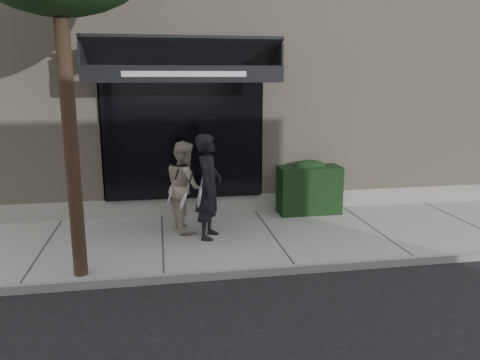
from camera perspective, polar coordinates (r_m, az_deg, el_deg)
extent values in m
plane|color=black|center=(8.79, 3.87, -7.25)|extent=(80.00, 80.00, 0.00)
cube|color=gray|center=(8.77, 3.87, -6.88)|extent=(20.00, 3.00, 0.12)
cube|color=gray|center=(7.37, 6.77, -10.73)|extent=(20.00, 0.10, 0.14)
cube|color=tan|center=(13.18, -1.20, 11.56)|extent=(14.00, 7.00, 5.50)
cube|color=gray|center=(10.29, 1.65, -2.80)|extent=(14.02, 0.42, 0.50)
cube|color=black|center=(9.66, -6.91, 5.48)|extent=(3.20, 0.30, 2.60)
cube|color=gray|center=(9.86, -16.32, 5.21)|extent=(0.08, 0.40, 2.60)
cube|color=gray|center=(10.02, 2.27, 5.81)|extent=(0.08, 0.40, 2.60)
cube|color=gray|center=(9.74, -7.17, 13.43)|extent=(3.36, 0.40, 0.12)
cube|color=black|center=(9.05, -6.98, 15.16)|extent=(3.60, 1.03, 0.55)
cube|color=black|center=(8.54, -6.73, 12.72)|extent=(3.60, 0.05, 0.30)
cube|color=white|center=(8.51, -6.71, 12.72)|extent=(2.20, 0.01, 0.10)
cube|color=black|center=(9.12, -18.55, 14.10)|extent=(0.04, 1.00, 0.45)
cube|color=black|center=(9.32, 4.40, 14.65)|extent=(0.04, 1.00, 0.45)
cube|color=black|center=(10.06, 8.33, -1.12)|extent=(1.30, 0.70, 1.00)
ellipsoid|color=black|center=(9.95, 8.42, 1.68)|extent=(0.71, 0.38, 0.27)
cylinder|color=black|center=(6.86, -20.12, 7.02)|extent=(0.20, 0.20, 4.80)
imported|color=black|center=(8.30, -3.85, -0.82)|extent=(0.65, 0.80, 1.88)
torus|color=silver|center=(7.99, -4.97, -2.08)|extent=(0.08, 0.30, 0.30)
cylinder|color=silver|center=(7.99, -4.97, -2.08)|extent=(0.05, 0.27, 0.27)
cylinder|color=silver|center=(7.99, -4.97, -2.08)|extent=(0.18, 0.02, 0.05)
cylinder|color=black|center=(7.99, -4.97, -2.08)|extent=(0.20, 0.03, 0.07)
torus|color=silver|center=(8.00, -6.92, -2.52)|extent=(0.13, 0.31, 0.29)
cylinder|color=silver|center=(8.00, -6.92, -2.52)|extent=(0.10, 0.27, 0.26)
cylinder|color=silver|center=(8.00, -6.92, -2.52)|extent=(0.18, 0.02, 0.08)
cylinder|color=black|center=(8.00, -6.92, -2.52)|extent=(0.20, 0.04, 0.10)
imported|color=#B9AA94|center=(8.77, -6.73, -0.76)|extent=(0.78, 0.92, 1.70)
torus|color=silver|center=(8.44, -8.54, -1.99)|extent=(0.14, 0.31, 0.30)
cylinder|color=silver|center=(8.44, -8.54, -1.99)|extent=(0.11, 0.27, 0.26)
cylinder|color=silver|center=(8.44, -8.54, -1.99)|extent=(0.18, 0.03, 0.08)
cylinder|color=black|center=(8.44, -8.54, -1.99)|extent=(0.20, 0.04, 0.09)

